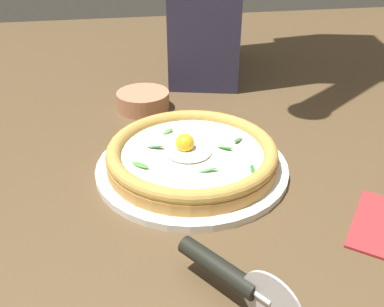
# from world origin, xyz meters

# --- Properties ---
(ground_plane) EXTENTS (2.40, 2.40, 0.03)m
(ground_plane) POSITION_xyz_m (0.00, 0.00, -0.01)
(ground_plane) COLOR brown
(ground_plane) RESTS_ON ground
(pizza_plate) EXTENTS (0.32, 0.32, 0.01)m
(pizza_plate) POSITION_xyz_m (0.05, -0.04, 0.01)
(pizza_plate) COLOR white
(pizza_plate) RESTS_ON ground
(pizza) EXTENTS (0.28, 0.28, 0.05)m
(pizza) POSITION_xyz_m (0.05, -0.04, 0.03)
(pizza) COLOR #C58E44
(pizza) RESTS_ON pizza_plate
(side_bowl) EXTENTS (0.11, 0.11, 0.04)m
(side_bowl) POSITION_xyz_m (0.31, 0.02, 0.02)
(side_bowl) COLOR #B27655
(side_bowl) RESTS_ON ground
(pizza_cutter) EXTENTS (0.14, 0.10, 0.07)m
(pizza_cutter) POSITION_xyz_m (-0.22, -0.03, 0.04)
(pizza_cutter) COLOR silver
(pizza_cutter) RESTS_ON ground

